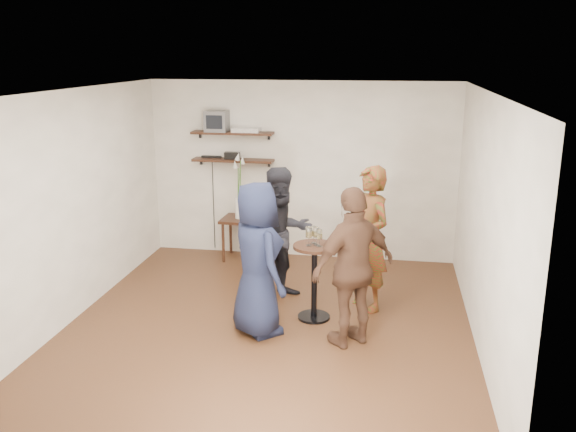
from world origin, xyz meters
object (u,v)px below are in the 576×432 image
object	(u,v)px
drinks_table	(314,272)
person_dark	(282,234)
person_brown	(354,267)
person_navy	(257,259)
radio	(232,156)
crt_monitor	(217,121)
person_plaid	(369,239)
dvd_deck	(246,130)
side_table	(240,225)

from	to	relation	value
drinks_table	person_dark	world-z (taller)	person_dark
person_dark	person_brown	bearing A→B (deg)	-89.72
person_navy	radio	bearing A→B (deg)	-19.14
crt_monitor	person_dark	bearing A→B (deg)	-51.28
person_brown	person_plaid	bearing A→B (deg)	-137.96
drinks_table	dvd_deck	bearing A→B (deg)	121.19
drinks_table	side_table	bearing A→B (deg)	125.01
dvd_deck	person_dark	bearing A→B (deg)	-62.54
radio	person_brown	size ratio (longest dim) A/B	0.13
side_table	person_dark	world-z (taller)	person_dark
dvd_deck	side_table	distance (m)	1.39
radio	side_table	distance (m)	1.02
person_navy	dvd_deck	bearing A→B (deg)	-23.65
person_plaid	person_brown	xyz separation A→B (m)	(-0.12, -0.96, -0.02)
crt_monitor	person_navy	distance (m)	3.03
side_table	person_navy	bearing A→B (deg)	-71.78
side_table	person_plaid	xyz separation A→B (m)	(1.94, -1.51, 0.35)
dvd_deck	side_table	size ratio (longest dim) A/B	0.64
side_table	person_plaid	distance (m)	2.48
crt_monitor	person_dark	size ratio (longest dim) A/B	0.19
person_navy	person_brown	world-z (taller)	person_brown
person_brown	dvd_deck	bearing A→B (deg)	-97.35
dvd_deck	drinks_table	xyz separation A→B (m)	(1.27, -2.10, -1.33)
radio	drinks_table	distance (m)	2.74
radio	person_dark	distance (m)	1.97
radio	person_plaid	distance (m)	2.76
drinks_table	person_dark	xyz separation A→B (m)	(-0.47, 0.55, 0.26)
person_dark	person_navy	bearing A→B (deg)	-135.52
person_plaid	person_brown	world-z (taller)	person_plaid
radio	person_navy	distance (m)	2.80
radio	dvd_deck	bearing A→B (deg)	0.00
person_plaid	person_navy	distance (m)	1.45
person_navy	person_brown	size ratio (longest dim) A/B	1.00
drinks_table	person_navy	size ratio (longest dim) A/B	0.53
person_dark	person_brown	xyz separation A→B (m)	(0.94, -1.10, 0.02)
dvd_deck	person_brown	world-z (taller)	dvd_deck
dvd_deck	radio	size ratio (longest dim) A/B	1.82
drinks_table	person_brown	bearing A→B (deg)	-49.29
dvd_deck	person_brown	distance (m)	3.34
side_table	person_brown	bearing A→B (deg)	-53.64
crt_monitor	radio	bearing A→B (deg)	0.00
person_dark	dvd_deck	bearing A→B (deg)	77.31
drinks_table	person_dark	distance (m)	0.77
dvd_deck	side_table	xyz separation A→B (m)	(-0.08, -0.18, -1.38)
drinks_table	person_navy	bearing A→B (deg)	-140.89
crt_monitor	person_dark	xyz separation A→B (m)	(1.24, -1.54, -1.19)
person_brown	radio	bearing A→B (deg)	-94.12
side_table	person_dark	bearing A→B (deg)	-57.28
drinks_table	person_navy	world-z (taller)	person_navy
crt_monitor	side_table	world-z (taller)	crt_monitor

